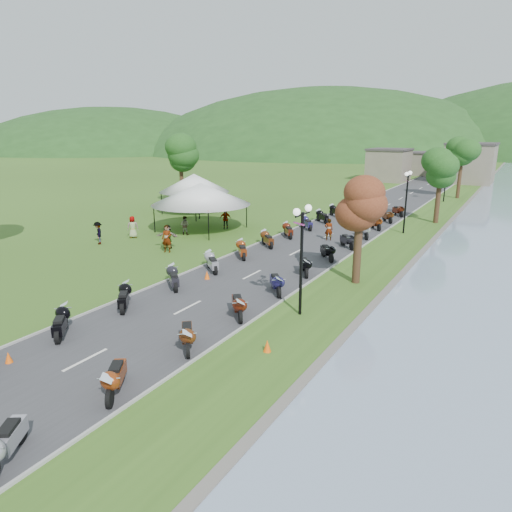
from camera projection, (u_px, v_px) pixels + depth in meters
The scene contains 12 objects.
road at pixel (353, 223), 41.83m from camera, with size 7.00×120.00×0.02m, color #3C3C3F.
hills_backdrop at pixel (491, 152), 174.62m from camera, with size 360.00×120.00×76.00m, color #285621, non-canonical shape.
far_building at pixel (428, 164), 79.49m from camera, with size 18.00×16.00×5.00m, color slate.
moto_row_left at pixel (173, 278), 24.56m from camera, with size 2.60×51.11×1.10m, color #331411, non-canonical shape.
moto_row_right at pixel (317, 258), 28.36m from camera, with size 2.60×42.73×1.10m, color #331411, non-canonical shape.
vendor_tent_main at pixel (201, 207), 38.49m from camera, with size 5.57×5.57×4.00m, color white, non-canonical shape.
vendor_tent_side at pixel (195, 194), 46.40m from camera, with size 4.72×4.72×4.00m, color white, non-canonical shape.
tree_lakeside at pixel (359, 221), 24.59m from camera, with size 2.53×2.53×7.03m, color #275E1E, non-canonical shape.
pedestrian_a at pixel (168, 252), 31.88m from camera, with size 0.70×0.51×1.93m, color slate.
pedestrian_b at pixel (185, 235), 37.23m from camera, with size 0.75×0.41×1.54m, color slate.
pedestrian_c at pixel (99, 244), 34.14m from camera, with size 1.10×0.45×1.70m, color slate.
traffic_cone_near at pixel (8, 358), 16.67m from camera, with size 0.28×0.28×0.44m, color #F2590C.
Camera 1 is at (13.23, 0.06, 8.26)m, focal length 32.00 mm.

